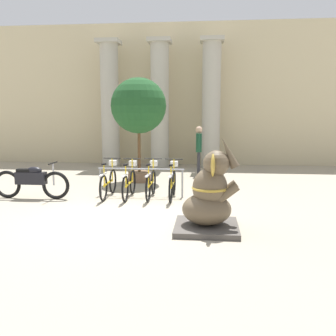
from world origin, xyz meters
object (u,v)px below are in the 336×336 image
(bicycle_0, at_px, (109,182))
(motorcycle, at_px, (31,181))
(elephant_statue, at_px, (209,198))
(person_pedestrian, at_px, (199,146))
(bicycle_2, at_px, (151,183))
(bicycle_1, at_px, (129,183))
(bicycle_3, at_px, (173,183))
(potted_tree, at_px, (139,108))

(bicycle_0, height_order, motorcycle, bicycle_0)
(elephant_statue, xyz_separation_m, person_pedestrian, (-0.34, 6.26, 0.45))
(bicycle_2, bearing_deg, elephant_statue, -60.16)
(bicycle_1, height_order, elephant_statue, elephant_statue)
(bicycle_3, distance_m, motorcycle, 3.68)
(person_pedestrian, bearing_deg, bicycle_1, -115.46)
(bicycle_0, xyz_separation_m, bicycle_3, (1.72, -0.02, 0.00))
(bicycle_0, distance_m, bicycle_3, 1.72)
(bicycle_2, height_order, person_pedestrian, person_pedestrian)
(bicycle_0, bearing_deg, bicycle_3, -0.58)
(motorcycle, bearing_deg, bicycle_3, 6.48)
(bicycle_3, height_order, person_pedestrian, person_pedestrian)
(motorcycle, bearing_deg, person_pedestrian, 43.64)
(person_pedestrian, bearing_deg, potted_tree, -145.95)
(bicycle_2, relative_size, elephant_statue, 0.91)
(bicycle_1, relative_size, elephant_statue, 0.91)
(bicycle_1, height_order, bicycle_2, same)
(bicycle_1, distance_m, elephant_statue, 3.33)
(person_pedestrian, bearing_deg, motorcycle, -136.36)
(potted_tree, bearing_deg, elephant_statue, -65.67)
(bicycle_1, distance_m, bicycle_2, 0.57)
(bicycle_0, relative_size, motorcycle, 0.80)
(bicycle_1, relative_size, bicycle_3, 1.00)
(bicycle_1, distance_m, bicycle_3, 1.14)
(bicycle_3, bearing_deg, motorcycle, -173.52)
(bicycle_1, bearing_deg, bicycle_0, 175.64)
(bicycle_1, distance_m, person_pedestrian, 4.12)
(elephant_statue, xyz_separation_m, potted_tree, (-2.25, 4.97, 1.77))
(bicycle_3, relative_size, person_pedestrian, 0.94)
(bicycle_1, height_order, potted_tree, potted_tree)
(motorcycle, height_order, person_pedestrian, person_pedestrian)
(bicycle_0, bearing_deg, bicycle_2, 0.58)
(elephant_statue, relative_size, motorcycle, 0.88)
(bicycle_1, height_order, bicycle_3, same)
(bicycle_0, distance_m, potted_tree, 3.09)
(motorcycle, bearing_deg, bicycle_1, 8.80)
(bicycle_1, relative_size, person_pedestrian, 0.94)
(bicycle_0, height_order, bicycle_2, same)
(bicycle_0, distance_m, motorcycle, 1.99)
(elephant_statue, xyz_separation_m, motorcycle, (-4.60, 2.19, -0.14))
(bicycle_2, bearing_deg, bicycle_3, -2.89)
(bicycle_2, bearing_deg, bicycle_0, -179.42)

